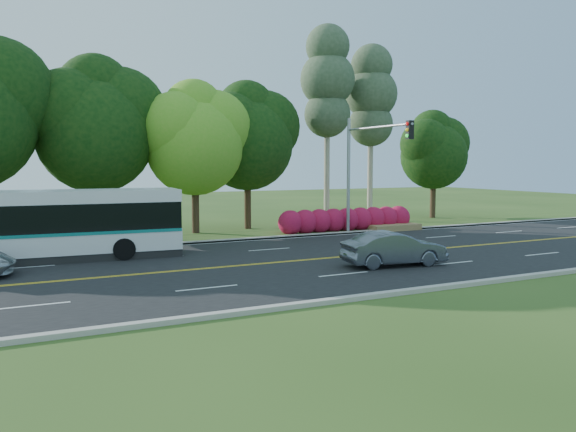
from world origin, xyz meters
name	(u,v)px	position (x,y,z in m)	size (l,w,h in m)	color
ground	(312,260)	(0.00, 0.00, 0.00)	(120.00, 120.00, 0.00)	#2C4918
road	(312,260)	(0.00, 0.00, 0.01)	(60.00, 14.00, 0.02)	black
curb_north	(251,239)	(0.00, 7.15, 0.07)	(60.00, 0.30, 0.15)	#A9A398
curb_south	(415,291)	(0.00, -7.15, 0.07)	(60.00, 0.30, 0.15)	#A9A398
grass_verge	(239,236)	(0.00, 9.00, 0.05)	(60.00, 4.00, 0.10)	#2C4918
lane_markings	(310,259)	(-0.09, 0.00, 0.02)	(57.60, 13.82, 0.00)	gold
tree_row	(137,122)	(-5.15, 12.13, 6.73)	(44.70, 9.10, 13.84)	#322316
bougainvillea_hedge	(350,220)	(7.18, 8.15, 0.72)	(9.50, 2.25, 1.50)	#AA0E3A
traffic_signal	(366,157)	(6.49, 5.40, 4.67)	(0.42, 6.10, 7.00)	#919499
transit_bus	(42,226)	(-10.78, 4.86, 1.55)	(11.90, 3.23, 3.08)	silver
sedan	(394,249)	(2.36, -2.85, 0.73)	(1.51, 4.33, 1.43)	#525864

